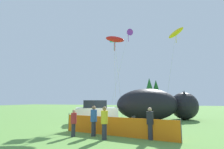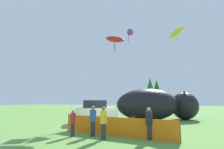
# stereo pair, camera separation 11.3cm
# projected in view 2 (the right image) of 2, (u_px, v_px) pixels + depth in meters

# --- Properties ---
(ground_plane) EXTENTS (120.00, 120.00, 0.00)m
(ground_plane) POSITION_uv_depth(u_px,v_px,m) (107.00, 127.00, 14.18)
(ground_plane) COLOR #609342
(parked_car) EXTENTS (4.28, 3.37, 2.14)m
(parked_car) POSITION_uv_depth(u_px,v_px,m) (96.00, 112.00, 16.64)
(parked_car) COLOR white
(parked_car) RESTS_ON ground
(folding_chair) EXTENTS (0.73, 0.73, 0.92)m
(folding_chair) POSITION_uv_depth(u_px,v_px,m) (131.00, 121.00, 13.55)
(folding_chair) COLOR black
(folding_chair) RESTS_ON ground
(inflatable_cat) EXTENTS (9.10, 7.26, 3.37)m
(inflatable_cat) POSITION_uv_depth(u_px,v_px,m) (157.00, 106.00, 18.76)
(inflatable_cat) COLOR black
(inflatable_cat) RESTS_ON ground
(safety_fence) EXTENTS (7.44, 1.47, 1.23)m
(safety_fence) POSITION_uv_depth(u_px,v_px,m) (115.00, 126.00, 10.68)
(safety_fence) COLOR orange
(safety_fence) RESTS_ON ground
(spectator_in_grey_shirt) EXTENTS (0.35, 0.35, 1.59)m
(spectator_in_grey_shirt) POSITION_uv_depth(u_px,v_px,m) (73.00, 122.00, 10.54)
(spectator_in_grey_shirt) COLOR #2D2D38
(spectator_in_grey_shirt) RESTS_ON ground
(spectator_in_yellow_shirt) EXTENTS (0.38, 0.38, 1.75)m
(spectator_in_yellow_shirt) POSITION_uv_depth(u_px,v_px,m) (149.00, 122.00, 9.69)
(spectator_in_yellow_shirt) COLOR #2D2D38
(spectator_in_yellow_shirt) RESTS_ON ground
(spectator_in_white_shirt) EXTENTS (0.39, 0.39, 1.80)m
(spectator_in_white_shirt) POSITION_uv_depth(u_px,v_px,m) (103.00, 121.00, 9.78)
(spectator_in_white_shirt) COLOR #2D2D38
(spectator_in_white_shirt) RESTS_ON ground
(spectator_in_red_shirt) EXTENTS (0.39, 0.39, 1.81)m
(spectator_in_red_shirt) POSITION_uv_depth(u_px,v_px,m) (93.00, 119.00, 10.67)
(spectator_in_red_shirt) COLOR #2D2D38
(spectator_in_red_shirt) RESTS_ON ground
(kite_purple_delta) EXTENTS (3.29, 1.96, 12.01)m
(kite_purple_delta) POSITION_uv_depth(u_px,v_px,m) (128.00, 33.00, 24.28)
(kite_purple_delta) COLOR silver
(kite_purple_delta) RESTS_ON ground
(kite_teal_diamond) EXTENTS (1.24, 1.29, 9.47)m
(kite_teal_diamond) POSITION_uv_depth(u_px,v_px,m) (114.00, 41.00, 20.82)
(kite_teal_diamond) COLOR silver
(kite_teal_diamond) RESTS_ON ground
(kite_yellow_hero) EXTENTS (2.95, 2.28, 11.17)m
(kite_yellow_hero) POSITION_uv_depth(u_px,v_px,m) (176.00, 33.00, 22.06)
(kite_yellow_hero) COLOR silver
(kite_yellow_hero) RESTS_ON ground
(kite_red_lizard) EXTENTS (2.32, 1.45, 9.28)m
(kite_red_lizard) POSITION_uv_depth(u_px,v_px,m) (115.00, 39.00, 18.77)
(kite_red_lizard) COLOR silver
(kite_red_lizard) RESTS_ON ground
(horizon_tree_east) EXTENTS (3.39, 3.39, 8.10)m
(horizon_tree_east) POSITION_uv_depth(u_px,v_px,m) (157.00, 90.00, 51.12)
(horizon_tree_east) COLOR brown
(horizon_tree_east) RESTS_ON ground
(horizon_tree_west) EXTENTS (3.65, 3.65, 8.71)m
(horizon_tree_west) POSITION_uv_depth(u_px,v_px,m) (150.00, 89.00, 51.57)
(horizon_tree_west) COLOR brown
(horizon_tree_west) RESTS_ON ground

